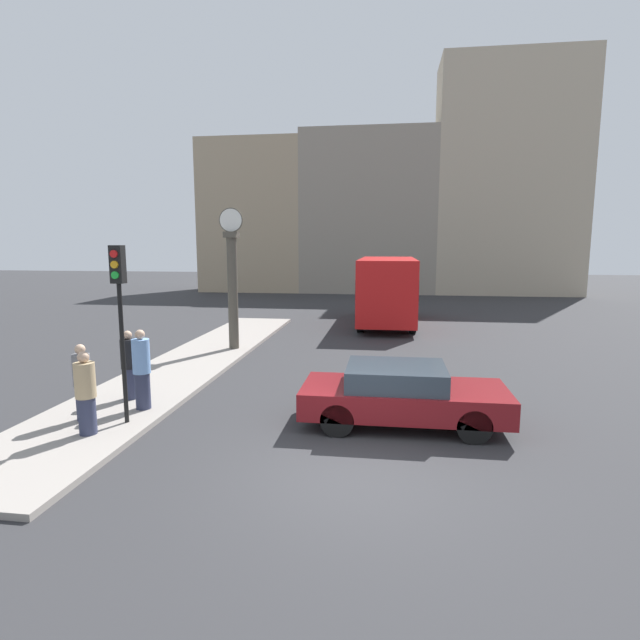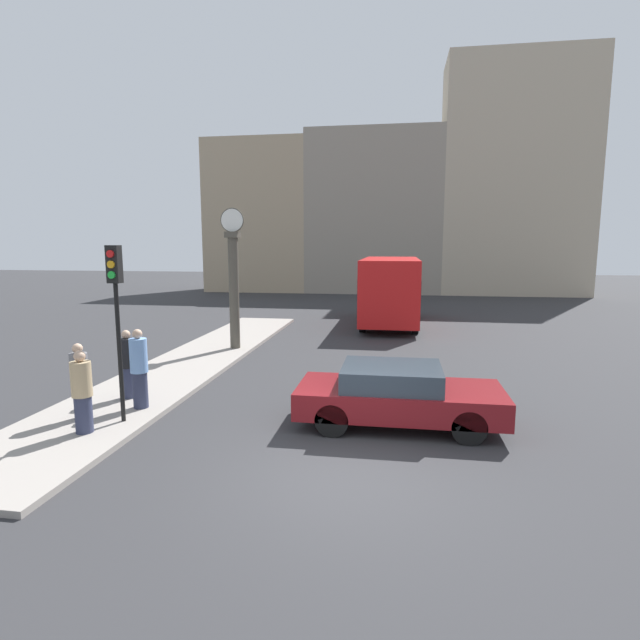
{
  "view_description": "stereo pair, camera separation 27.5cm",
  "coord_description": "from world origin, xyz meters",
  "px_view_note": "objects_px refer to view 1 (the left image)",
  "views": [
    {
      "loc": [
        0.51,
        -7.78,
        3.8
      ],
      "look_at": [
        -1.64,
        7.74,
        1.43
      ],
      "focal_mm": 28.0,
      "sensor_mm": 36.0,
      "label": 1
    },
    {
      "loc": [
        0.79,
        -7.74,
        3.8
      ],
      "look_at": [
        -1.64,
        7.74,
        1.43
      ],
      "focal_mm": 28.0,
      "sensor_mm": 36.0,
      "label": 2
    }
  ],
  "objects_px": {
    "traffic_light_near": "(119,297)",
    "pedestrian_blue_stripe": "(142,370)",
    "street_clock": "(233,282)",
    "pedestrian_grey_jacket": "(82,383)",
    "pedestrian_tan_coat": "(86,394)",
    "bus_distant": "(387,287)",
    "sedan_car": "(402,394)",
    "pedestrian_black_jacket": "(129,365)"
  },
  "relations": [
    {
      "from": "traffic_light_near",
      "to": "pedestrian_grey_jacket",
      "type": "relative_size",
      "value": 2.25
    },
    {
      "from": "sedan_car",
      "to": "bus_distant",
      "type": "height_order",
      "value": "bus_distant"
    },
    {
      "from": "bus_distant",
      "to": "pedestrian_blue_stripe",
      "type": "relative_size",
      "value": 4.16
    },
    {
      "from": "sedan_car",
      "to": "pedestrian_blue_stripe",
      "type": "distance_m",
      "value": 5.79
    },
    {
      "from": "street_clock",
      "to": "pedestrian_grey_jacket",
      "type": "bearing_deg",
      "value": -96.58
    },
    {
      "from": "pedestrian_tan_coat",
      "to": "bus_distant",
      "type": "bearing_deg",
      "value": 69.54
    },
    {
      "from": "pedestrian_blue_stripe",
      "to": "pedestrian_tan_coat",
      "type": "xyz_separation_m",
      "value": [
        -0.34,
        -1.59,
        -0.09
      ]
    },
    {
      "from": "traffic_light_near",
      "to": "pedestrian_black_jacket",
      "type": "height_order",
      "value": "traffic_light_near"
    },
    {
      "from": "pedestrian_tan_coat",
      "to": "sedan_car",
      "type": "bearing_deg",
      "value": 15.36
    },
    {
      "from": "bus_distant",
      "to": "pedestrian_tan_coat",
      "type": "height_order",
      "value": "bus_distant"
    },
    {
      "from": "street_clock",
      "to": "bus_distant",
      "type": "bearing_deg",
      "value": 52.35
    },
    {
      "from": "sedan_car",
      "to": "pedestrian_tan_coat",
      "type": "xyz_separation_m",
      "value": [
        -6.12,
        -1.68,
        0.26
      ]
    },
    {
      "from": "pedestrian_blue_stripe",
      "to": "pedestrian_black_jacket",
      "type": "height_order",
      "value": "pedestrian_blue_stripe"
    },
    {
      "from": "sedan_car",
      "to": "pedestrian_tan_coat",
      "type": "relative_size",
      "value": 2.59
    },
    {
      "from": "traffic_light_near",
      "to": "pedestrian_blue_stripe",
      "type": "bearing_deg",
      "value": 94.93
    },
    {
      "from": "pedestrian_black_jacket",
      "to": "street_clock",
      "type": "bearing_deg",
      "value": 83.89
    },
    {
      "from": "pedestrian_tan_coat",
      "to": "pedestrian_black_jacket",
      "type": "relative_size",
      "value": 0.99
    },
    {
      "from": "sedan_car",
      "to": "traffic_light_near",
      "type": "distance_m",
      "value": 6.15
    },
    {
      "from": "pedestrian_black_jacket",
      "to": "pedestrian_grey_jacket",
      "type": "relative_size",
      "value": 1.02
    },
    {
      "from": "traffic_light_near",
      "to": "pedestrian_blue_stripe",
      "type": "distance_m",
      "value": 1.94
    },
    {
      "from": "pedestrian_blue_stripe",
      "to": "pedestrian_black_jacket",
      "type": "xyz_separation_m",
      "value": [
        -0.66,
        0.65,
        -0.08
      ]
    },
    {
      "from": "bus_distant",
      "to": "traffic_light_near",
      "type": "bearing_deg",
      "value": -109.96
    },
    {
      "from": "sedan_car",
      "to": "pedestrian_grey_jacket",
      "type": "distance_m",
      "value": 6.74
    },
    {
      "from": "street_clock",
      "to": "pedestrian_tan_coat",
      "type": "relative_size",
      "value": 2.99
    },
    {
      "from": "sedan_car",
      "to": "street_clock",
      "type": "height_order",
      "value": "street_clock"
    },
    {
      "from": "sedan_car",
      "to": "street_clock",
      "type": "distance_m",
      "value": 9.01
    },
    {
      "from": "traffic_light_near",
      "to": "pedestrian_tan_coat",
      "type": "relative_size",
      "value": 2.22
    },
    {
      "from": "pedestrian_black_jacket",
      "to": "sedan_car",
      "type": "bearing_deg",
      "value": -4.98
    },
    {
      "from": "street_clock",
      "to": "pedestrian_grey_jacket",
      "type": "xyz_separation_m",
      "value": [
        -0.88,
        -7.61,
        -1.57
      ]
    },
    {
      "from": "bus_distant",
      "to": "pedestrian_black_jacket",
      "type": "height_order",
      "value": "bus_distant"
    },
    {
      "from": "sedan_car",
      "to": "pedestrian_tan_coat",
      "type": "distance_m",
      "value": 6.35
    },
    {
      "from": "traffic_light_near",
      "to": "street_clock",
      "type": "relative_size",
      "value": 0.74
    },
    {
      "from": "traffic_light_near",
      "to": "pedestrian_blue_stripe",
      "type": "relative_size",
      "value": 2.02
    },
    {
      "from": "sedan_car",
      "to": "pedestrian_grey_jacket",
      "type": "height_order",
      "value": "pedestrian_grey_jacket"
    },
    {
      "from": "pedestrian_blue_stripe",
      "to": "pedestrian_tan_coat",
      "type": "distance_m",
      "value": 1.63
    },
    {
      "from": "traffic_light_near",
      "to": "pedestrian_tan_coat",
      "type": "height_order",
      "value": "traffic_light_near"
    },
    {
      "from": "pedestrian_blue_stripe",
      "to": "pedestrian_grey_jacket",
      "type": "bearing_deg",
      "value": -135.88
    },
    {
      "from": "pedestrian_blue_stripe",
      "to": "sedan_car",
      "type": "bearing_deg",
      "value": 0.88
    },
    {
      "from": "traffic_light_near",
      "to": "pedestrian_grey_jacket",
      "type": "bearing_deg",
      "value": 178.85
    },
    {
      "from": "pedestrian_black_jacket",
      "to": "pedestrian_tan_coat",
      "type": "bearing_deg",
      "value": -81.74
    },
    {
      "from": "pedestrian_tan_coat",
      "to": "pedestrian_blue_stripe",
      "type": "bearing_deg",
      "value": 78.06
    },
    {
      "from": "sedan_car",
      "to": "bus_distant",
      "type": "bearing_deg",
      "value": 91.67
    }
  ]
}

